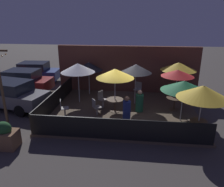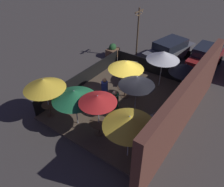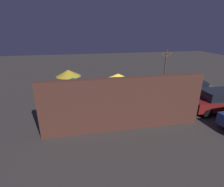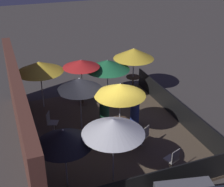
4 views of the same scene
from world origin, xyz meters
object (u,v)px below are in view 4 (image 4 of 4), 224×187
(patio_chair_0, at_px, (173,159))
(dining_table_2, at_px, (133,80))
(patio_umbrella_2, at_px, (134,53))
(dining_table_1, at_px, (83,93))
(patio_chair_2, at_px, (51,122))
(patio_umbrella_5, at_px, (63,137))
(patio_umbrella_1, at_px, (81,64))
(patio_chair_3, at_px, (143,135))
(patio_umbrella_6, at_px, (107,65))
(dining_table_0, at_px, (120,125))
(patron_1, at_px, (104,111))
(patio_umbrella_3, at_px, (113,126))
(patio_umbrella_7, at_px, (40,67))
(patio_umbrella_4, at_px, (80,84))
(patio_umbrella_0, at_px, (120,90))
(patio_chair_1, at_px, (115,138))
(patron_0, at_px, (135,112))

(patio_chair_0, bearing_deg, dining_table_2, -31.80)
(patio_umbrella_2, bearing_deg, dining_table_1, 100.31)
(patio_chair_2, bearing_deg, patio_umbrella_5, -66.35)
(patio_umbrella_1, height_order, patio_chair_3, patio_umbrella_1)
(patio_umbrella_6, xyz_separation_m, dining_table_0, (-3.35, 0.71, -1.24))
(patio_umbrella_5, relative_size, patron_1, 1.77)
(patio_umbrella_3, distance_m, patio_umbrella_7, 6.02)
(patio_umbrella_3, xyz_separation_m, dining_table_1, (5.52, -0.53, -1.55))
(patio_umbrella_4, height_order, patio_chair_0, patio_umbrella_4)
(patio_umbrella_4, xyz_separation_m, patio_umbrella_6, (2.30, -2.00, -0.32))
(patio_umbrella_0, height_order, patio_umbrella_7, patio_umbrella_0)
(patio_umbrella_2, xyz_separation_m, patron_1, (-2.45, 2.46, -1.51))
(patio_umbrella_7, distance_m, patio_chair_2, 2.82)
(patio_chair_0, bearing_deg, patio_chair_1, 18.81)
(dining_table_2, relative_size, patron_1, 0.63)
(patio_umbrella_1, distance_m, patio_umbrella_5, 5.61)
(patio_chair_2, bearing_deg, dining_table_1, 72.64)
(dining_table_0, xyz_separation_m, patron_1, (1.32, 0.18, -0.03))
(patron_0, bearing_deg, patio_umbrella_2, -10.20)
(patio_umbrella_4, bearing_deg, dining_table_2, -52.70)
(dining_table_2, xyz_separation_m, patio_chair_0, (-6.34, 1.35, -0.10))
(patio_umbrella_7, relative_size, dining_table_0, 2.52)
(patio_umbrella_4, xyz_separation_m, patron_0, (-0.36, -2.27, -1.56))
(dining_table_1, distance_m, dining_table_2, 2.94)
(patio_umbrella_0, xyz_separation_m, patio_umbrella_7, (3.60, 2.46, -0.07))
(patio_umbrella_0, xyz_separation_m, patio_umbrella_2, (3.77, -2.28, -0.08))
(patio_umbrella_2, bearing_deg, patio_umbrella_4, 127.30)
(dining_table_1, bearing_deg, patio_umbrella_3, 174.52)
(dining_table_0, bearing_deg, patron_0, -54.87)
(patron_0, bearing_deg, patio_chair_0, -168.35)
(patio_umbrella_7, bearing_deg, patio_umbrella_6, -94.41)
(patio_chair_0, bearing_deg, patio_umbrella_6, -17.67)
(dining_table_1, relative_size, patio_chair_0, 1.03)
(dining_table_0, bearing_deg, patio_chair_3, -146.86)
(patio_umbrella_1, relative_size, patron_1, 1.87)
(dining_table_0, height_order, patio_chair_2, patio_chair_2)
(dining_table_1, bearing_deg, patio_chair_2, 136.77)
(patio_umbrella_0, relative_size, patio_umbrella_1, 1.05)
(patio_umbrella_4, relative_size, patron_0, 1.89)
(dining_table_1, distance_m, patio_chair_3, 4.35)
(patio_umbrella_5, bearing_deg, patio_chair_3, -72.06)
(patio_chair_3, bearing_deg, patio_umbrella_1, -16.80)
(patio_umbrella_7, relative_size, dining_table_1, 2.47)
(patio_chair_2, bearing_deg, patio_chair_3, -8.66)
(patio_umbrella_2, distance_m, patio_chair_1, 5.55)
(patio_umbrella_5, bearing_deg, patio_umbrella_6, -32.14)
(patio_umbrella_5, relative_size, patio_umbrella_6, 0.99)
(dining_table_2, bearing_deg, patio_umbrella_3, 150.50)
(dining_table_1, xyz_separation_m, patron_1, (-1.93, -0.43, -0.03))
(patio_umbrella_1, bearing_deg, patio_umbrella_5, 158.81)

